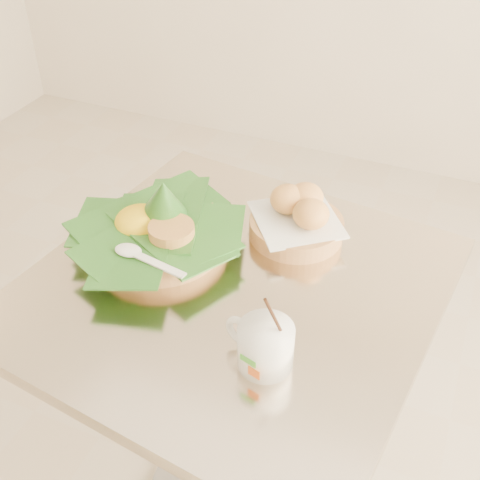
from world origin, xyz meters
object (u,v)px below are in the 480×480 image
at_px(cafe_table, 234,363).
at_px(rice_basket, 158,227).
at_px(coffee_mug, 264,344).
at_px(bread_basket, 298,218).

bearing_deg(cafe_table, rice_basket, 165.18).
xyz_separation_m(cafe_table, rice_basket, (-0.18, 0.05, 0.26)).
bearing_deg(cafe_table, coffee_mug, -51.79).
relative_size(rice_basket, bread_basket, 1.46).
height_order(rice_basket, bread_basket, rice_basket).
distance_m(cafe_table, bread_basket, 0.32).
bearing_deg(coffee_mug, cafe_table, 128.21).
relative_size(cafe_table, bread_basket, 3.51).
xyz_separation_m(cafe_table, coffee_mug, (0.12, -0.15, 0.26)).
bearing_deg(bread_basket, coffee_mug, -79.95).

